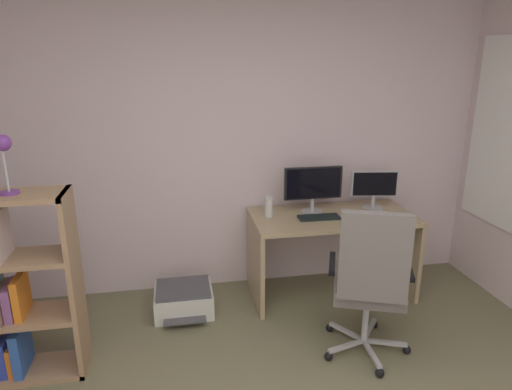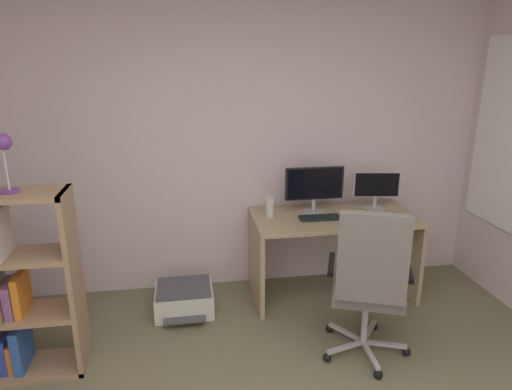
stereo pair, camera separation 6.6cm
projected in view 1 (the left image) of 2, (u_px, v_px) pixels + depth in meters
wall_back at (228, 145)px, 3.88m from camera, size 4.49×0.10×2.57m
desk at (332, 237)px, 3.85m from camera, size 1.37×0.68×0.74m
monitor_main at (313, 185)px, 3.79m from camera, size 0.50×0.18×0.40m
monitor_secondary at (374, 186)px, 3.90m from camera, size 0.40×0.18×0.34m
keyboard at (319, 217)px, 3.71m from camera, size 0.34×0.14×0.02m
computer_mouse at (351, 215)px, 3.75m from camera, size 0.08×0.11×0.03m
desktop_speaker at (269, 207)px, 3.72m from camera, size 0.07×0.07×0.17m
office_chair at (370, 279)px, 2.95m from camera, size 0.63×0.66×1.13m
desk_lamp at (4, 153)px, 2.57m from camera, size 0.11×0.11×0.35m
printer at (184, 299)px, 3.68m from camera, size 0.47×0.49×0.22m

